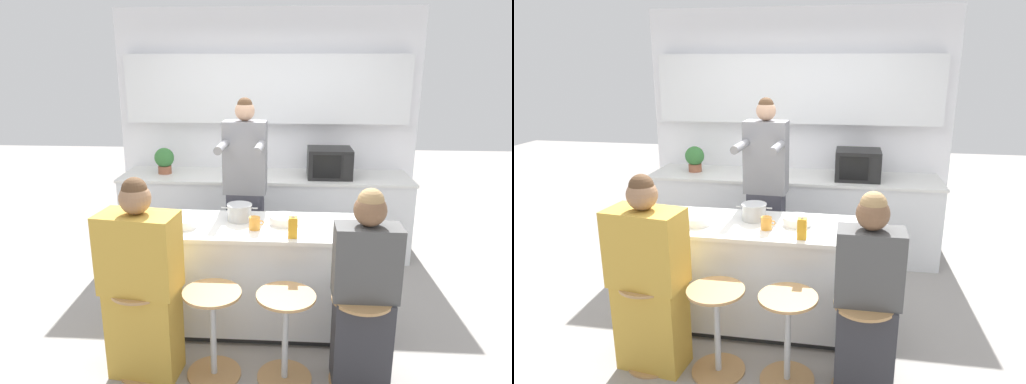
% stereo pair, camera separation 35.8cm
% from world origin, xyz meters
% --- Properties ---
extents(ground_plane, '(16.00, 16.00, 0.00)m').
position_xyz_m(ground_plane, '(0.00, 0.00, 0.00)').
color(ground_plane, gray).
extents(wall_back, '(3.44, 0.22, 2.70)m').
position_xyz_m(wall_back, '(0.00, 1.90, 1.54)').
color(wall_back, white).
rests_on(wall_back, ground_plane).
extents(back_counter, '(3.19, 0.71, 0.90)m').
position_xyz_m(back_counter, '(0.00, 1.56, 0.45)').
color(back_counter, silver).
rests_on(back_counter, ground_plane).
extents(kitchen_island, '(1.85, 0.69, 0.88)m').
position_xyz_m(kitchen_island, '(0.00, 0.00, 0.45)').
color(kitchen_island, black).
rests_on(kitchen_island, ground_plane).
extents(bar_stool_leftmost, '(0.40, 0.40, 0.65)m').
position_xyz_m(bar_stool_leftmost, '(-0.74, -0.65, 0.37)').
color(bar_stool_leftmost, tan).
rests_on(bar_stool_leftmost, ground_plane).
extents(bar_stool_center_left, '(0.40, 0.40, 0.65)m').
position_xyz_m(bar_stool_center_left, '(-0.25, -0.66, 0.37)').
color(bar_stool_center_left, tan).
rests_on(bar_stool_center_left, ground_plane).
extents(bar_stool_center_right, '(0.40, 0.40, 0.65)m').
position_xyz_m(bar_stool_center_right, '(0.25, -0.67, 0.37)').
color(bar_stool_center_right, tan).
rests_on(bar_stool_center_right, ground_plane).
extents(bar_stool_rightmost, '(0.40, 0.40, 0.65)m').
position_xyz_m(bar_stool_rightmost, '(0.74, -0.68, 0.37)').
color(bar_stool_rightmost, tan).
rests_on(bar_stool_rightmost, ground_plane).
extents(person_cooking, '(0.41, 0.60, 1.82)m').
position_xyz_m(person_cooking, '(-0.14, 0.66, 0.91)').
color(person_cooking, '#383842').
rests_on(person_cooking, ground_plane).
extents(person_wrapped_blanket, '(0.55, 0.35, 1.43)m').
position_xyz_m(person_wrapped_blanket, '(-0.72, -0.66, 0.67)').
color(person_wrapped_blanket, gold).
rests_on(person_wrapped_blanket, ground_plane).
extents(person_seated_near, '(0.42, 0.27, 1.38)m').
position_xyz_m(person_seated_near, '(0.75, -0.66, 0.63)').
color(person_seated_near, '#333338').
rests_on(person_seated_near, ground_plane).
extents(cooking_pot, '(0.29, 0.21, 0.14)m').
position_xyz_m(cooking_pot, '(-0.14, 0.10, 0.95)').
color(cooking_pot, '#B7BABC').
rests_on(cooking_pot, kitchen_island).
extents(fruit_bowl, '(0.23, 0.23, 0.07)m').
position_xyz_m(fruit_bowl, '(0.22, 0.04, 0.92)').
color(fruit_bowl, white).
rests_on(fruit_bowl, kitchen_island).
extents(mixing_bowl_steel, '(0.22, 0.22, 0.07)m').
position_xyz_m(mixing_bowl_steel, '(-0.56, -0.08, 0.92)').
color(mixing_bowl_steel, white).
rests_on(mixing_bowl_steel, kitchen_island).
extents(coffee_cup_near, '(0.12, 0.09, 0.10)m').
position_xyz_m(coffee_cup_near, '(-0.00, -0.10, 0.93)').
color(coffee_cup_near, orange).
rests_on(coffee_cup_near, kitchen_island).
extents(banana_bunch, '(0.17, 0.12, 0.05)m').
position_xyz_m(banana_bunch, '(0.72, 0.02, 0.91)').
color(banana_bunch, yellow).
rests_on(banana_bunch, kitchen_island).
extents(juice_carton, '(0.07, 0.07, 0.17)m').
position_xyz_m(juice_carton, '(0.29, -0.25, 0.96)').
color(juice_carton, gold).
rests_on(juice_carton, kitchen_island).
extents(microwave, '(0.47, 0.40, 0.32)m').
position_xyz_m(microwave, '(0.70, 1.52, 1.06)').
color(microwave, black).
rests_on(microwave, back_counter).
extents(potted_plant, '(0.22, 0.22, 0.29)m').
position_xyz_m(potted_plant, '(-1.13, 1.56, 1.06)').
color(potted_plant, '#93563D').
rests_on(potted_plant, back_counter).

